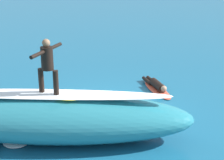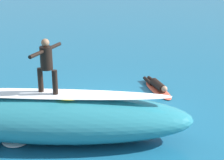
# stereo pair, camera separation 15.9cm
# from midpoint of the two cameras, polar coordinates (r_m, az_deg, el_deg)

# --- Properties ---
(ground_plane) EXTENTS (120.00, 120.00, 0.00)m
(ground_plane) POSITION_cam_midpoint_polar(r_m,az_deg,el_deg) (12.51, -0.95, -4.62)
(ground_plane) COLOR #196084
(wave_crest) EXTENTS (8.43, 4.78, 1.31)m
(wave_crest) POSITION_cam_midpoint_polar(r_m,az_deg,el_deg) (10.68, -9.49, -5.55)
(wave_crest) COLOR teal
(wave_crest) RESTS_ON ground_plane
(wave_foam_lip) EXTENTS (6.80, 3.04, 0.08)m
(wave_foam_lip) POSITION_cam_midpoint_polar(r_m,az_deg,el_deg) (10.40, -9.70, -2.10)
(wave_foam_lip) COLOR white
(wave_foam_lip) RESTS_ON wave_crest
(surfboard_riding) EXTENTS (1.82, 0.53, 0.06)m
(surfboard_riding) POSITION_cam_midpoint_polar(r_m,az_deg,el_deg) (10.39, -9.23, -2.16)
(surfboard_riding) COLOR yellow
(surfboard_riding) RESTS_ON wave_crest
(surfer_riding) EXTENTS (0.61, 1.45, 1.53)m
(surfer_riding) POSITION_cam_midpoint_polar(r_m,az_deg,el_deg) (10.08, -9.52, 2.70)
(surfer_riding) COLOR black
(surfer_riding) RESTS_ON surfboard_riding
(surfboard_paddling) EXTENTS (1.72, 1.91, 0.06)m
(surfboard_paddling) POSITION_cam_midpoint_polar(r_m,az_deg,el_deg) (14.23, 7.37, -1.53)
(surfboard_paddling) COLOR #E0563D
(surfboard_paddling) RESTS_ON ground_plane
(surfer_paddling) EXTENTS (1.32, 1.52, 0.33)m
(surfer_paddling) POSITION_cam_midpoint_polar(r_m,az_deg,el_deg) (14.28, 7.18, -0.70)
(surfer_paddling) COLOR black
(surfer_paddling) RESTS_ON surfboard_paddling
(foam_patch_near) EXTENTS (1.12, 1.18, 0.11)m
(foam_patch_near) POSITION_cam_midpoint_polar(r_m,az_deg,el_deg) (10.94, -13.91, -8.76)
(foam_patch_near) COLOR white
(foam_patch_near) RESTS_ON ground_plane
(foam_patch_mid) EXTENTS (0.52, 0.57, 0.12)m
(foam_patch_mid) POSITION_cam_midpoint_polar(r_m,az_deg,el_deg) (13.33, -3.08, -2.76)
(foam_patch_mid) COLOR white
(foam_patch_mid) RESTS_ON ground_plane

